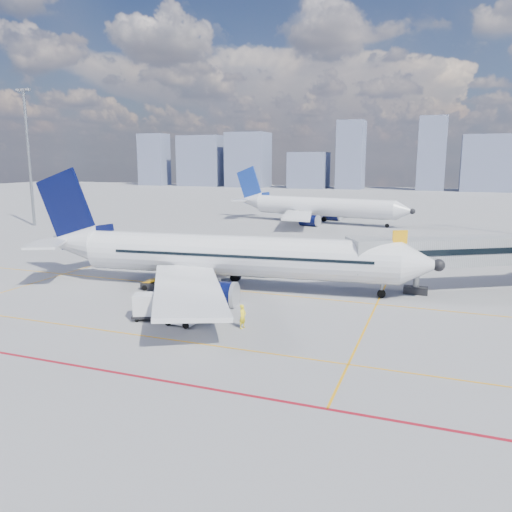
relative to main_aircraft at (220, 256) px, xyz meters
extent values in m
plane|color=gray|center=(1.23, -8.59, -3.22)|extent=(420.00, 420.00, 0.00)
cube|color=orange|center=(1.23, -0.59, -3.21)|extent=(60.00, 0.18, 0.01)
cube|color=orange|center=(1.23, -14.59, -3.21)|extent=(80.00, 0.15, 0.01)
cube|color=orange|center=(15.23, -6.59, -3.21)|extent=(0.15, 28.00, 0.01)
cube|color=orange|center=(-18.77, -0.59, -3.21)|extent=(0.15, 30.00, 0.01)
cube|color=maroon|center=(1.23, -20.59, -3.21)|extent=(90.00, 0.25, 0.01)
cube|color=gray|center=(23.48, 7.56, 0.68)|extent=(20.84, 13.93, 2.60)
cube|color=black|center=(23.48, 7.56, 0.88)|extent=(20.52, 13.82, 0.55)
cube|color=gray|center=(13.93, 1.91, 0.68)|extent=(4.49, 4.56, 3.00)
cube|color=black|center=(18.23, 4.21, -2.87)|extent=(2.20, 1.00, 0.70)
cylinder|color=slate|center=(18.23, 4.21, -1.52)|extent=(0.56, 0.56, 2.70)
cube|color=orange|center=(16.73, 1.71, 2.48)|extent=(1.26, 0.82, 1.20)
cylinder|color=slate|center=(-53.77, 31.41, 9.28)|extent=(0.56, 0.56, 25.00)
cube|color=slate|center=(-53.77, 31.41, 21.98)|extent=(3.20, 0.40, 0.50)
cube|color=#B4B6BB|center=(-54.97, 31.16, 21.98)|extent=(0.60, 0.15, 0.35)
cube|color=#B4B6BB|center=(-53.77, 31.16, 21.98)|extent=(0.60, 0.15, 0.35)
cube|color=#B4B6BB|center=(-52.57, 31.16, 21.98)|extent=(0.60, 0.15, 0.35)
cube|color=slate|center=(-119.21, 181.41, 9.64)|extent=(13.45, 10.24, 25.71)
cube|color=slate|center=(-92.82, 181.41, 8.99)|extent=(21.92, 10.27, 24.43)
cube|color=slate|center=(-67.56, 181.41, 9.49)|extent=(18.70, 15.04, 25.41)
cube|color=slate|center=(-37.87, 181.41, 4.84)|extent=(16.60, 15.51, 16.11)
cube|color=slate|center=(-18.89, 181.41, 11.59)|extent=(11.31, 12.09, 29.62)
cube|color=slate|center=(14.94, 181.41, 12.06)|extent=(11.23, 8.36, 30.56)
cube|color=slate|center=(36.42, 181.41, 8.13)|extent=(19.95, 13.40, 22.69)
cylinder|color=silver|center=(1.76, 0.19, 0.08)|extent=(30.66, 7.20, 3.95)
cone|color=silver|center=(18.69, 2.02, 0.08)|extent=(4.05, 4.32, 3.95)
sphere|color=black|center=(20.10, 2.17, 0.08)|extent=(1.23, 1.23, 1.12)
cone|color=silver|center=(-16.59, -1.79, 0.64)|extent=(6.88, 4.63, 3.95)
cube|color=black|center=(17.38, 1.88, 0.64)|extent=(1.68, 1.68, 0.46)
cube|color=silver|center=(-0.74, 9.10, -1.01)|extent=(10.15, 17.54, 0.58)
cube|color=silver|center=(1.23, -9.04, -1.01)|extent=(12.97, 17.12, 0.58)
cylinder|color=#070C36|center=(0.62, 5.98, -2.27)|extent=(3.88, 2.71, 2.33)
cylinder|color=#070C36|center=(1.89, -5.71, -2.27)|extent=(3.88, 2.71, 2.33)
cylinder|color=#B4B6BB|center=(2.54, 6.19, -2.27)|extent=(0.61, 2.42, 2.39)
cylinder|color=#B4B6BB|center=(3.80, -5.50, -2.27)|extent=(0.61, 2.42, 2.39)
cube|color=#070C36|center=(-16.59, -1.79, 4.14)|extent=(6.94, 1.07, 8.64)
cube|color=#070C36|center=(-14.17, -1.53, 1.70)|extent=(5.72, 0.92, 2.18)
cube|color=silver|center=(-17.34, 1.39, 0.99)|extent=(4.47, 6.29, 0.22)
cube|color=silver|center=(-16.64, -5.06, 0.99)|extent=(5.36, 6.44, 0.22)
cylinder|color=slate|center=(15.37, 1.66, -2.32)|extent=(0.31, 0.31, 1.80)
cylinder|color=black|center=(15.37, 1.66, -2.84)|extent=(0.79, 0.36, 0.76)
cylinder|color=slate|center=(0.47, 2.70, -2.42)|extent=(0.35, 0.35, 1.60)
cylinder|color=black|center=(0.47, 2.70, -2.72)|extent=(1.06, 0.75, 1.00)
cylinder|color=slate|center=(1.03, -2.54, -2.42)|extent=(0.35, 0.35, 1.60)
cylinder|color=black|center=(1.03, -2.54, -2.72)|extent=(1.06, 0.75, 1.00)
cube|color=black|center=(2.05, 2.19, 0.38)|extent=(24.81, 2.78, 0.26)
cube|color=black|center=(2.47, -1.70, 0.38)|extent=(24.81, 2.78, 0.26)
cylinder|color=silver|center=(-2.01, 54.38, 0.08)|extent=(29.00, 9.27, 3.75)
cone|color=silver|center=(13.83, 51.25, 0.08)|extent=(4.12, 4.35, 3.75)
sphere|color=black|center=(15.15, 50.99, 0.08)|extent=(1.24, 1.24, 1.06)
cone|color=silver|center=(-19.16, 57.77, 0.61)|extent=(6.76, 4.87, 3.75)
cube|color=black|center=(12.60, 51.49, 0.61)|extent=(1.69, 1.69, 0.43)
cube|color=silver|center=(-1.74, 63.14, -0.95)|extent=(13.22, 15.84, 0.55)
cube|color=silver|center=(-5.10, 46.18, -0.95)|extent=(8.40, 16.57, 0.55)
cylinder|color=#070C36|center=(-1.40, 59.94, -2.15)|extent=(3.82, 2.84, 2.21)
cylinder|color=#070C36|center=(-3.56, 49.01, -2.15)|extent=(3.82, 2.84, 2.21)
cylinder|color=#B4B6BB|center=(0.39, 59.59, -2.15)|extent=(0.77, 2.29, 2.27)
cylinder|color=#B4B6BB|center=(-1.77, 48.65, -2.15)|extent=(0.77, 2.29, 2.27)
cube|color=navy|center=(-19.16, 57.77, 3.92)|extent=(6.52, 1.58, 8.19)
cube|color=navy|center=(-16.90, 57.33, 1.62)|extent=(5.37, 1.33, 2.07)
cube|color=silver|center=(-18.94, 60.86, 0.95)|extent=(5.36, 6.08, 0.21)
cube|color=silver|center=(-20.13, 54.83, 0.95)|extent=(3.84, 5.82, 0.21)
cylinder|color=black|center=(-2.46, 57.02, -2.72)|extent=(1.11, 0.83, 1.00)
cylinder|color=black|center=(-3.43, 52.12, -2.72)|extent=(1.11, 0.83, 1.00)
cylinder|color=black|center=(10.72, 51.86, -2.84)|extent=(0.80, 0.42, 0.76)
cube|color=silver|center=(1.92, -11.48, -2.66)|extent=(2.37, 1.46, 0.82)
cube|color=silver|center=(1.52, -11.44, -2.04)|extent=(1.14, 1.28, 0.61)
cube|color=black|center=(1.52, -11.44, -1.84)|extent=(1.03, 1.22, 0.36)
cylinder|color=black|center=(1.05, -11.96, -2.93)|extent=(0.59, 0.28, 0.57)
cylinder|color=black|center=(1.17, -10.84, -2.93)|extent=(0.59, 0.28, 0.57)
cylinder|color=black|center=(2.68, -12.13, -2.93)|extent=(0.59, 0.28, 0.57)
cylinder|color=black|center=(2.79, -11.01, -2.93)|extent=(0.59, 0.28, 0.57)
cube|color=black|center=(-0.63, -10.87, -2.89)|extent=(4.07, 3.02, 0.19)
cube|color=silver|center=(-1.48, -11.25, -1.98)|extent=(2.09, 2.06, 1.60)
cube|color=silver|center=(0.22, -10.49, -1.98)|extent=(2.09, 2.06, 1.60)
cylinder|color=black|center=(-1.66, -12.12, -3.05)|extent=(0.36, 0.27, 0.33)
cylinder|color=black|center=(-2.25, -10.79, -3.05)|extent=(0.36, 0.27, 0.33)
cylinder|color=black|center=(0.98, -10.95, -3.05)|extent=(0.36, 0.27, 0.33)
cylinder|color=black|center=(0.40, -9.62, -3.05)|extent=(0.36, 0.27, 0.33)
cube|color=black|center=(-5.03, -2.82, -2.81)|extent=(3.92, 1.77, 0.63)
cube|color=black|center=(-4.32, -2.74, -1.87)|extent=(5.47, 1.51, 1.66)
cube|color=orange|center=(-4.37, -2.25, -1.87)|extent=(5.40, 0.69, 1.73)
cube|color=orange|center=(-4.26, -3.23, -1.87)|extent=(5.40, 0.69, 1.73)
cylinder|color=black|center=(-6.39, -3.61, -2.95)|extent=(0.56, 0.28, 0.54)
cylinder|color=black|center=(-6.54, -2.36, -2.95)|extent=(0.56, 0.28, 0.54)
cylinder|color=black|center=(-3.53, -3.29, -2.95)|extent=(0.56, 0.28, 0.54)
cylinder|color=black|center=(-3.67, -2.03, -2.95)|extent=(0.56, 0.28, 0.54)
imported|color=yellow|center=(6.59, -10.56, -2.30)|extent=(0.58, 0.75, 1.83)
camera|label=1|loc=(19.96, -43.68, 9.13)|focal=35.00mm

